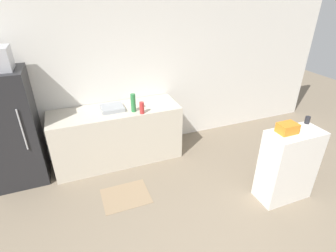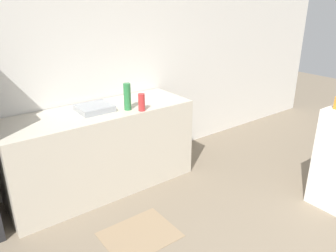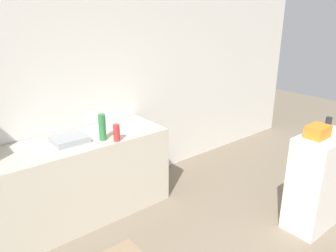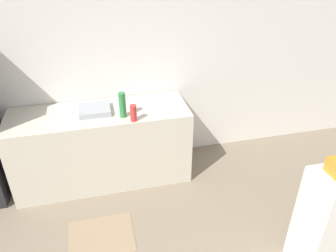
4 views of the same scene
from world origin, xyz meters
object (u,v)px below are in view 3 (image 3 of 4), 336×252
Objects in this scene: bottle_short at (117,133)px; jar at (329,122)px; bottle_tall at (102,127)px; basket at (318,132)px.

jar reaches higher than bottle_short.
bottle_tall is 2.38m from jar.
bottle_short is 1.97m from basket.
bottle_short is 0.78× the size of basket.
jar is at bearing -35.03° from bottle_short.
jar is (0.42, 0.10, -0.01)m from basket.
bottle_tall is 1.20× the size of basket.
bottle_tall is at bearing 135.25° from basket.
basket is (1.51, -1.49, 0.03)m from bottle_tall.
bottle_tall is 1.55× the size of bottle_short.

